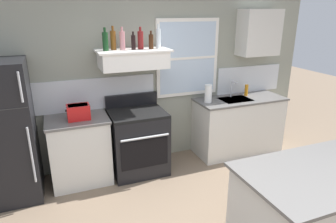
{
  "coord_description": "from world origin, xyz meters",
  "views": [
    {
      "loc": [
        -1.26,
        -1.91,
        2.25
      ],
      "look_at": [
        -0.05,
        1.2,
        1.1
      ],
      "focal_mm": 31.93,
      "sensor_mm": 36.0,
      "label": 1
    }
  ],
  "objects_px": {
    "stove_range": "(138,141)",
    "bottle_brown_stout": "(151,41)",
    "refrigerator": "(3,133)",
    "paper_towel_roll": "(208,94)",
    "bottle_dark_green_wine": "(105,41)",
    "bottle_amber_wine": "(113,40)",
    "kitchen_island": "(313,215)",
    "bottle_clear_tall": "(158,38)",
    "bottle_balsamic_dark": "(133,42)",
    "dish_soap_bottle": "(246,90)",
    "bottle_rose_pink": "(122,40)",
    "bottle_red_label_wine": "(140,40)",
    "toaster": "(78,112)"
  },
  "relations": [
    {
      "from": "stove_range",
      "to": "bottle_brown_stout",
      "type": "distance_m",
      "value": 1.4
    },
    {
      "from": "refrigerator",
      "to": "paper_towel_roll",
      "type": "bearing_deg",
      "value": 1.24
    },
    {
      "from": "bottle_dark_green_wine",
      "to": "bottle_amber_wine",
      "type": "height_order",
      "value": "bottle_amber_wine"
    },
    {
      "from": "stove_range",
      "to": "kitchen_island",
      "type": "relative_size",
      "value": 0.78
    },
    {
      "from": "bottle_clear_tall",
      "to": "bottle_balsamic_dark",
      "type": "bearing_deg",
      "value": -178.99
    },
    {
      "from": "bottle_brown_stout",
      "to": "bottle_clear_tall",
      "type": "height_order",
      "value": "bottle_clear_tall"
    },
    {
      "from": "stove_range",
      "to": "dish_soap_bottle",
      "type": "height_order",
      "value": "same"
    },
    {
      "from": "bottle_rose_pink",
      "to": "stove_range",
      "type": "bearing_deg",
      "value": -46.0
    },
    {
      "from": "stove_range",
      "to": "bottle_amber_wine",
      "type": "bearing_deg",
      "value": 149.14
    },
    {
      "from": "refrigerator",
      "to": "bottle_rose_pink",
      "type": "xyz_separation_m",
      "value": [
        1.52,
        0.15,
        1.01
      ]
    },
    {
      "from": "bottle_dark_green_wine",
      "to": "bottle_amber_wine",
      "type": "distance_m",
      "value": 0.13
    },
    {
      "from": "paper_towel_roll",
      "to": "kitchen_island",
      "type": "height_order",
      "value": "paper_towel_roll"
    },
    {
      "from": "bottle_clear_tall",
      "to": "bottle_red_label_wine",
      "type": "bearing_deg",
      "value": 173.9
    },
    {
      "from": "stove_range",
      "to": "bottle_amber_wine",
      "type": "distance_m",
      "value": 1.43
    },
    {
      "from": "bottle_brown_stout",
      "to": "toaster",
      "type": "bearing_deg",
      "value": -176.99
    },
    {
      "from": "paper_towel_roll",
      "to": "refrigerator",
      "type": "bearing_deg",
      "value": -178.76
    },
    {
      "from": "bottle_rose_pink",
      "to": "toaster",
      "type": "bearing_deg",
      "value": -167.65
    },
    {
      "from": "bottle_rose_pink",
      "to": "paper_towel_roll",
      "type": "distance_m",
      "value": 1.5
    },
    {
      "from": "bottle_brown_stout",
      "to": "dish_soap_bottle",
      "type": "bearing_deg",
      "value": 3.29
    },
    {
      "from": "bottle_dark_green_wine",
      "to": "bottle_rose_pink",
      "type": "bearing_deg",
      "value": 13.12
    },
    {
      "from": "stove_range",
      "to": "bottle_dark_green_wine",
      "type": "distance_m",
      "value": 1.45
    },
    {
      "from": "bottle_amber_wine",
      "to": "paper_towel_roll",
      "type": "height_order",
      "value": "bottle_amber_wine"
    },
    {
      "from": "bottle_amber_wine",
      "to": "bottle_brown_stout",
      "type": "relative_size",
      "value": 1.27
    },
    {
      "from": "bottle_clear_tall",
      "to": "bottle_dark_green_wine",
      "type": "bearing_deg",
      "value": 179.3
    },
    {
      "from": "refrigerator",
      "to": "bottle_brown_stout",
      "type": "relative_size",
      "value": 7.23
    },
    {
      "from": "bottle_rose_pink",
      "to": "dish_soap_bottle",
      "type": "relative_size",
      "value": 1.6
    },
    {
      "from": "bottle_brown_stout",
      "to": "dish_soap_bottle",
      "type": "xyz_separation_m",
      "value": [
        1.64,
        0.09,
        -0.84
      ]
    },
    {
      "from": "bottle_brown_stout",
      "to": "bottle_clear_tall",
      "type": "bearing_deg",
      "value": 13.39
    },
    {
      "from": "bottle_clear_tall",
      "to": "refrigerator",
      "type": "bearing_deg",
      "value": -177.36
    },
    {
      "from": "stove_range",
      "to": "bottle_clear_tall",
      "type": "relative_size",
      "value": 3.42
    },
    {
      "from": "bottle_rose_pink",
      "to": "dish_soap_bottle",
      "type": "height_order",
      "value": "bottle_rose_pink"
    },
    {
      "from": "bottle_red_label_wine",
      "to": "bottle_brown_stout",
      "type": "relative_size",
      "value": 1.21
    },
    {
      "from": "stove_range",
      "to": "bottle_dark_green_wine",
      "type": "relative_size",
      "value": 3.79
    },
    {
      "from": "bottle_red_label_wine",
      "to": "dish_soap_bottle",
      "type": "relative_size",
      "value": 1.58
    },
    {
      "from": "bottle_brown_stout",
      "to": "bottle_red_label_wine",
      "type": "bearing_deg",
      "value": 158.03
    },
    {
      "from": "bottle_amber_wine",
      "to": "paper_towel_roll",
      "type": "distance_m",
      "value": 1.6
    },
    {
      "from": "paper_towel_roll",
      "to": "kitchen_island",
      "type": "bearing_deg",
      "value": -91.76
    },
    {
      "from": "bottle_rose_pink",
      "to": "bottle_brown_stout",
      "type": "xyz_separation_m",
      "value": [
        0.36,
        -0.09,
        -0.02
      ]
    },
    {
      "from": "stove_range",
      "to": "bottle_dark_green_wine",
      "type": "bearing_deg",
      "value": 167.64
    },
    {
      "from": "bottle_clear_tall",
      "to": "paper_towel_roll",
      "type": "relative_size",
      "value": 1.18
    },
    {
      "from": "stove_range",
      "to": "paper_towel_roll",
      "type": "relative_size",
      "value": 4.04
    },
    {
      "from": "refrigerator",
      "to": "bottle_red_label_wine",
      "type": "xyz_separation_m",
      "value": [
        1.76,
        0.12,
        1.01
      ]
    },
    {
      "from": "refrigerator",
      "to": "stove_range",
      "type": "xyz_separation_m",
      "value": [
        1.65,
        0.02,
        -0.39
      ]
    },
    {
      "from": "refrigerator",
      "to": "kitchen_island",
      "type": "relative_size",
      "value": 1.22
    },
    {
      "from": "bottle_amber_wine",
      "to": "refrigerator",
      "type": "bearing_deg",
      "value": -173.21
    },
    {
      "from": "bottle_brown_stout",
      "to": "refrigerator",
      "type": "bearing_deg",
      "value": -178.0
    },
    {
      "from": "stove_range",
      "to": "bottle_rose_pink",
      "type": "relative_size",
      "value": 3.79
    },
    {
      "from": "bottle_rose_pink",
      "to": "bottle_balsamic_dark",
      "type": "xyz_separation_m",
      "value": [
        0.13,
        -0.07,
        -0.02
      ]
    },
    {
      "from": "bottle_clear_tall",
      "to": "stove_range",
      "type": "bearing_deg",
      "value": -168.72
    },
    {
      "from": "toaster",
      "to": "bottle_clear_tall",
      "type": "bearing_deg",
      "value": 4.06
    }
  ]
}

